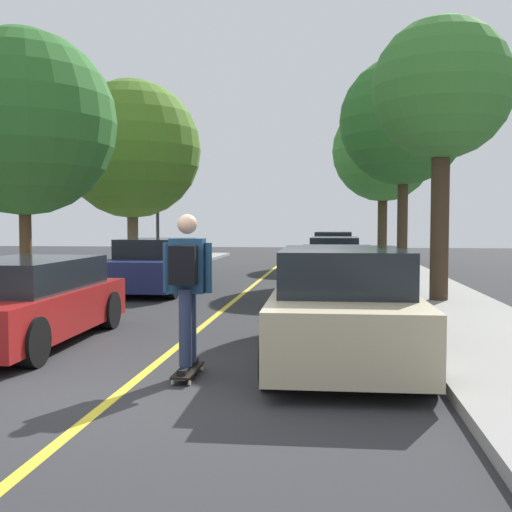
% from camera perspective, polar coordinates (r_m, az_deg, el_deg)
% --- Properties ---
extents(ground, '(80.00, 80.00, 0.00)m').
position_cam_1_polar(ground, '(6.80, -12.63, -12.43)').
color(ground, '#2D2D30').
extents(center_line, '(0.12, 39.20, 0.01)m').
position_cam_1_polar(center_line, '(10.56, -5.31, -6.79)').
color(center_line, gold).
rests_on(center_line, ground).
extents(parked_car_left_nearest, '(2.03, 4.28, 1.27)m').
position_cam_1_polar(parked_car_left_nearest, '(9.83, -21.06, -3.98)').
color(parked_car_left_nearest, maroon).
rests_on(parked_car_left_nearest, ground).
extents(parked_car_left_near, '(1.92, 4.32, 1.40)m').
position_cam_1_polar(parked_car_left_near, '(16.35, -9.42, -0.92)').
color(parked_car_left_near, navy).
rests_on(parked_car_left_near, ground).
extents(parked_car_right_nearest, '(1.95, 4.35, 1.48)m').
position_cam_1_polar(parked_car_right_nearest, '(8.11, 8.09, -4.74)').
color(parked_car_right_nearest, '#BCAD89').
rests_on(parked_car_right_nearest, ground).
extents(parked_car_right_near, '(1.93, 4.05, 1.30)m').
position_cam_1_polar(parked_car_right_near, '(13.88, 7.59, -1.78)').
color(parked_car_right_near, '#38383D').
rests_on(parked_car_right_near, ground).
extents(parked_car_right_far, '(1.97, 4.44, 1.34)m').
position_cam_1_polar(parked_car_right_far, '(20.95, 7.36, -0.12)').
color(parked_car_right_far, navy).
rests_on(parked_car_right_far, ground).
extents(parked_car_right_farthest, '(1.93, 4.25, 1.45)m').
position_cam_1_polar(parked_car_right_farthest, '(26.46, 7.27, 0.64)').
color(parked_car_right_farthest, '#196066').
rests_on(parked_car_right_farthest, ground).
extents(street_tree_left_nearest, '(4.11, 4.11, 5.96)m').
position_cam_1_polar(street_tree_left_nearest, '(14.81, -20.91, 11.51)').
color(street_tree_left_nearest, '#4C3823').
rests_on(street_tree_left_nearest, sidewalk_left).
extents(street_tree_left_near, '(4.74, 4.74, 6.59)m').
position_cam_1_polar(street_tree_left_near, '(21.75, -11.51, 9.72)').
color(street_tree_left_near, brown).
rests_on(street_tree_left_near, sidewalk_left).
extents(street_tree_right_nearest, '(3.02, 3.02, 6.08)m').
position_cam_1_polar(street_tree_right_nearest, '(14.14, 16.96, 14.54)').
color(street_tree_right_nearest, '#3D2D1E').
rests_on(street_tree_right_nearest, sidewalk_right).
extents(street_tree_right_near, '(4.17, 4.17, 7.09)m').
position_cam_1_polar(street_tree_right_near, '(20.92, 13.63, 12.11)').
color(street_tree_right_near, '#3D2D1E').
rests_on(street_tree_right_near, sidewalk_right).
extents(street_tree_right_far, '(4.57, 4.57, 7.23)m').
position_cam_1_polar(street_tree_right_far, '(28.51, 11.79, 9.55)').
color(street_tree_right_far, '#3D2D1E').
rests_on(street_tree_right_far, sidewalk_right).
extents(fire_hydrant, '(0.20, 0.20, 0.70)m').
position_cam_1_polar(fire_hydrant, '(12.53, -22.26, -3.22)').
color(fire_hydrant, '#B2140F').
rests_on(fire_hydrant, sidewalk_left).
extents(streetlamp, '(0.36, 0.24, 5.21)m').
position_cam_1_polar(streetlamp, '(22.96, -9.20, 6.35)').
color(streetlamp, '#38383D').
rests_on(streetlamp, sidewalk_left).
extents(skateboard, '(0.22, 0.84, 0.10)m').
position_cam_1_polar(skateboard, '(7.31, -6.37, -10.56)').
color(skateboard, black).
rests_on(skateboard, ground).
extents(skateboarder, '(0.58, 0.70, 1.81)m').
position_cam_1_polar(skateboarder, '(7.10, -6.48, -2.37)').
color(skateboarder, black).
rests_on(skateboarder, skateboard).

